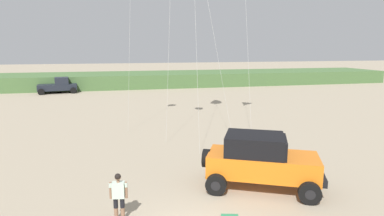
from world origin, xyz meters
name	(u,v)px	position (x,y,z in m)	size (l,w,h in m)	color
dune_ridge	(98,80)	(-5.10, 39.93, 0.96)	(90.00, 9.30, 1.92)	#4C703D
jeep	(261,160)	(3.43, 2.90, 1.20)	(5.00, 3.99, 2.26)	orange
person_watching	(119,194)	(-2.26, 1.59, 0.94)	(0.62, 0.35, 1.67)	#8C664C
distant_pickup	(58,86)	(-9.66, 34.38, 0.94)	(4.84, 3.01, 1.98)	#1E232D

